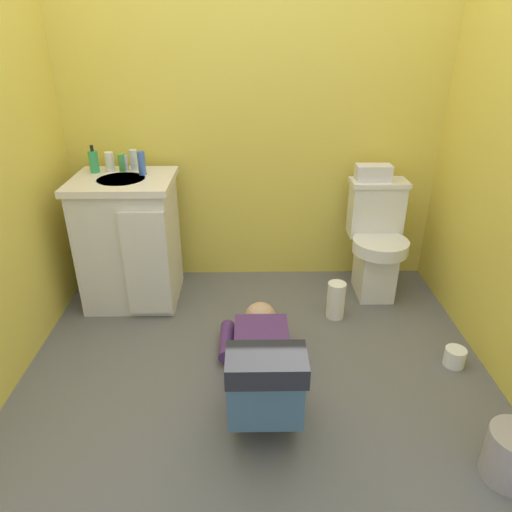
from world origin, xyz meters
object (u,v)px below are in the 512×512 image
faucet (126,163)px  bottle_white (110,162)px  bottle_clear (134,160)px  paper_towel_roll (336,300)px  bottle_blue (142,163)px  toilet (376,241)px  tissue_box (373,173)px  vanity_cabinet (130,240)px  toilet_paper_roll (455,357)px  person_plumber (262,364)px  soap_dispenser (94,161)px  bottle_green (122,163)px

faucet → bottle_white: bottle_white is taller
bottle_clear → paper_towel_roll: bottle_clear is taller
bottle_blue → toilet: bearing=-0.1°
tissue_box → toilet: bearing=-63.6°
vanity_cabinet → toilet_paper_roll: bearing=-21.5°
person_plumber → bottle_white: 1.57m
tissue_box → bottle_blue: (-1.42, -0.09, 0.09)m
person_plumber → toilet_paper_roll: person_plumber is taller
faucet → toilet_paper_roll: size_ratio=0.91×
toilet_paper_roll → bottle_clear: bearing=153.8°
faucet → tissue_box: bearing=0.4°
bottle_blue → toilet_paper_roll: 2.08m
faucet → bottle_blue: size_ratio=0.71×
vanity_cabinet → person_plumber: (0.81, -0.92, -0.24)m
soap_dispenser → bottle_green: bearing=8.1°
faucet → bottle_white: bearing=-179.1°
bottle_clear → toilet_paper_roll: (1.80, -0.88, -0.83)m
faucet → soap_dispenser: bearing=-174.0°
bottle_blue → bottle_clear: bearing=126.8°
person_plumber → bottle_clear: bottle_clear is taller
bottle_white → paper_towel_roll: bottle_white is taller
vanity_cabinet → bottle_clear: 0.49m
bottle_blue → paper_towel_roll: size_ratio=0.60×
bottle_white → bottle_blue: (0.21, -0.08, 0.01)m
bottle_green → toilet_paper_roll: bottle_green is taller
tissue_box → soap_dispenser: soap_dispenser is taller
tissue_box → toilet_paper_roll: bearing=-71.0°
toilet → tissue_box: tissue_box is taller
vanity_cabinet → soap_dispenser: 0.52m
faucet → vanity_cabinet: bearing=-88.7°
bottle_white → toilet_paper_roll: bottle_white is taller
vanity_cabinet → paper_towel_roll: bearing=-11.2°
faucet → tissue_box: (1.54, 0.01, -0.07)m
person_plumber → bottle_blue: 1.40m
toilet → bottle_white: (-1.68, 0.08, 0.51)m
bottle_green → paper_towel_roll: bottle_green is taller
bottle_clear → toilet_paper_roll: size_ratio=1.18×
soap_dispenser → bottle_clear: size_ratio=1.28×
faucet → bottle_white: (-0.10, -0.00, 0.01)m
toilet → tissue_box: 0.44m
person_plumber → toilet_paper_roll: 1.06m
bottle_white → bottle_green: bottle_white is taller
person_plumber → faucet: bearing=127.3°
person_plumber → soap_dispenser: size_ratio=6.42×
toilet → paper_towel_roll: size_ratio=3.18×
bottle_green → paper_towel_roll: 1.56m
person_plumber → bottle_blue: bottle_blue is taller
vanity_cabinet → bottle_white: 0.49m
person_plumber → toilet: bearing=51.9°
toilet → paper_towel_roll: toilet is taller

